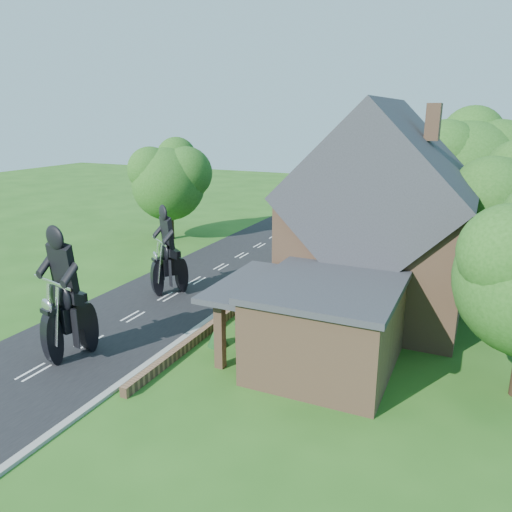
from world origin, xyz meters
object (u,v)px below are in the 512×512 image
at_px(annex, 324,324).
at_px(motorcycle_follow, 170,281).
at_px(garden_wall, 256,293).
at_px(motorcycle_lead, 71,338).
at_px(house, 380,225).

relative_size(annex, motorcycle_follow, 4.42).
height_order(garden_wall, motorcycle_lead, motorcycle_lead).
bearing_deg(motorcycle_lead, house, -119.26).
xyz_separation_m(house, annex, (-0.62, -6.80, -2.58)).
distance_m(house, annex, 7.30).
xyz_separation_m(motorcycle_lead, motorcycle_follow, (-0.64, 7.93, -0.08)).
xyz_separation_m(house, motorcycle_follow, (-10.70, -2.47, -3.60)).
distance_m(garden_wall, motorcycle_lead, 10.19).
bearing_deg(motorcycle_lead, motorcycle_follow, -70.62).
relative_size(garden_wall, motorcycle_follow, 13.79).
relative_size(house, motorcycle_follow, 6.42).
xyz_separation_m(garden_wall, motorcycle_follow, (-4.51, -1.47, 0.54)).
height_order(annex, motorcycle_follow, annex).
distance_m(annex, motorcycle_follow, 11.01).
xyz_separation_m(garden_wall, motorcycle_lead, (-3.87, -9.40, 0.63)).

